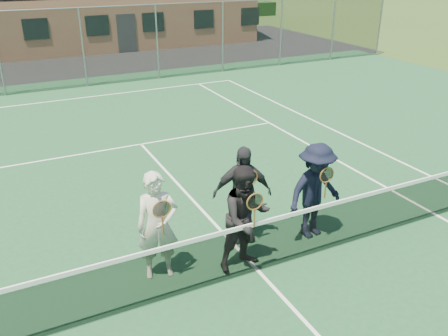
# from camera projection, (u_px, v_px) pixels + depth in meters

# --- Properties ---
(ground) EXTENTS (220.00, 220.00, 0.00)m
(ground) POSITION_uv_depth(u_px,v_px,m) (61.00, 58.00, 24.15)
(ground) COLOR #2D4619
(ground) RESTS_ON ground
(court_surface) EXTENTS (30.00, 30.00, 0.02)m
(court_surface) POSITION_uv_depth(u_px,v_px,m) (258.00, 271.00, 7.79)
(court_surface) COLOR #1C4C2B
(court_surface) RESTS_ON ground
(hedge_row) EXTENTS (40.00, 1.20, 1.10)m
(hedge_row) POSITION_uv_depth(u_px,v_px,m) (33.00, 21.00, 33.74)
(hedge_row) COLOR black
(hedge_row) RESTS_ON ground
(court_markings) EXTENTS (11.03, 23.83, 0.01)m
(court_markings) POSITION_uv_depth(u_px,v_px,m) (258.00, 271.00, 7.78)
(court_markings) COLOR white
(court_markings) RESTS_ON court_surface
(tennis_net) EXTENTS (11.68, 0.08, 1.10)m
(tennis_net) POSITION_uv_depth(u_px,v_px,m) (259.00, 244.00, 7.57)
(tennis_net) COLOR slate
(tennis_net) RESTS_ON ground
(perimeter_fence) EXTENTS (30.07, 0.07, 3.02)m
(perimeter_fence) POSITION_uv_depth(u_px,v_px,m) (83.00, 48.00, 18.21)
(perimeter_fence) COLOR slate
(perimeter_fence) RESTS_ON ground
(player_a) EXTENTS (0.73, 0.56, 1.80)m
(player_a) POSITION_uv_depth(u_px,v_px,m) (158.00, 226.00, 7.35)
(player_a) COLOR beige
(player_a) RESTS_ON court_surface
(player_b) EXTENTS (0.94, 0.76, 1.80)m
(player_b) POSITION_uv_depth(u_px,v_px,m) (246.00, 218.00, 7.57)
(player_b) COLOR black
(player_b) RESTS_ON court_surface
(player_c) EXTENTS (1.14, 0.72, 1.80)m
(player_c) POSITION_uv_depth(u_px,v_px,m) (242.00, 194.00, 8.33)
(player_c) COLOR #24252A
(player_c) RESTS_ON court_surface
(player_d) EXTENTS (1.24, 0.81, 1.80)m
(player_d) POSITION_uv_depth(u_px,v_px,m) (315.00, 191.00, 8.44)
(player_d) COLOR black
(player_d) RESTS_ON court_surface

